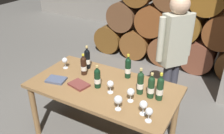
# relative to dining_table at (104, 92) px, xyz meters

# --- Properties ---
(barrel_stack) EXTENTS (3.12, 0.90, 1.69)m
(barrel_stack) POSITION_rel_dining_table_xyz_m (0.00, 2.60, 0.09)
(barrel_stack) COLOR brown
(barrel_stack) RESTS_ON ground_plane
(dining_table) EXTENTS (1.70, 0.90, 0.76)m
(dining_table) POSITION_rel_dining_table_xyz_m (0.00, 0.00, 0.00)
(dining_table) COLOR olive
(dining_table) RESTS_ON ground_plane
(wine_bottle_0) EXTENTS (0.07, 0.07, 0.31)m
(wine_bottle_0) POSITION_rel_dining_table_xyz_m (0.64, 0.06, 0.23)
(wine_bottle_0) COLOR #19381E
(wine_bottle_0) RESTS_ON dining_table
(wine_bottle_1) EXTENTS (0.07, 0.07, 0.31)m
(wine_bottle_1) POSITION_rel_dining_table_xyz_m (-0.40, 0.27, 0.22)
(wine_bottle_1) COLOR black
(wine_bottle_1) RESTS_ON dining_table
(wine_bottle_2) EXTENTS (0.07, 0.07, 0.28)m
(wine_bottle_2) POSITION_rel_dining_table_xyz_m (-0.35, 0.11, 0.21)
(wine_bottle_2) COLOR black
(wine_bottle_2) RESTS_ON dining_table
(wine_bottle_3) EXTENTS (0.07, 0.07, 0.29)m
(wine_bottle_3) POSITION_rel_dining_table_xyz_m (0.55, 0.05, 0.22)
(wine_bottle_3) COLOR #19381E
(wine_bottle_3) RESTS_ON dining_table
(wine_bottle_4) EXTENTS (0.07, 0.07, 0.31)m
(wine_bottle_4) POSITION_rel_dining_table_xyz_m (0.42, 0.07, 0.22)
(wine_bottle_4) COLOR #19381E
(wine_bottle_4) RESTS_ON dining_table
(wine_bottle_5) EXTENTS (0.07, 0.07, 0.27)m
(wine_bottle_5) POSITION_rel_dining_table_xyz_m (-0.04, -0.06, 0.21)
(wine_bottle_5) COLOR black
(wine_bottle_5) RESTS_ON dining_table
(wine_bottle_6) EXTENTS (0.07, 0.07, 0.31)m
(wine_bottle_6) POSITION_rel_dining_table_xyz_m (0.16, 0.31, 0.22)
(wine_bottle_6) COLOR black
(wine_bottle_6) RESTS_ON dining_table
(wine_glass_0) EXTENTS (0.08, 0.08, 0.15)m
(wine_glass_0) POSITION_rel_dining_table_xyz_m (0.40, -0.12, 0.20)
(wine_glass_0) COLOR white
(wine_glass_0) RESTS_ON dining_table
(wine_glass_1) EXTENTS (0.07, 0.07, 0.15)m
(wine_glass_1) POSITION_rel_dining_table_xyz_m (-0.65, 0.12, 0.20)
(wine_glass_1) COLOR white
(wine_glass_1) RESTS_ON dining_table
(wine_glass_2) EXTENTS (0.09, 0.09, 0.16)m
(wine_glass_2) POSITION_rel_dining_table_xyz_m (0.35, -0.30, 0.20)
(wine_glass_2) COLOR white
(wine_glass_2) RESTS_ON dining_table
(wine_glass_3) EXTENTS (0.08, 0.08, 0.15)m
(wine_glass_3) POSITION_rel_dining_table_xyz_m (0.59, -0.25, 0.20)
(wine_glass_3) COLOR white
(wine_glass_3) RESTS_ON dining_table
(wine_glass_4) EXTENTS (0.07, 0.07, 0.15)m
(wine_glass_4) POSITION_rel_dining_table_xyz_m (0.14, -0.08, 0.20)
(wine_glass_4) COLOR white
(wine_glass_4) RESTS_ON dining_table
(wine_glass_5) EXTENTS (0.07, 0.07, 0.15)m
(wine_glass_5) POSITION_rel_dining_table_xyz_m (0.68, -0.31, 0.20)
(wine_glass_5) COLOR white
(wine_glass_5) RESTS_ON dining_table
(tasting_notebook) EXTENTS (0.25, 0.21, 0.03)m
(tasting_notebook) POSITION_rel_dining_table_xyz_m (-0.24, -0.14, 0.11)
(tasting_notebook) COLOR brown
(tasting_notebook) RESTS_ON dining_table
(leather_ledger) EXTENTS (0.25, 0.21, 0.03)m
(leather_ledger) POSITION_rel_dining_table_xyz_m (-0.54, -0.18, 0.11)
(leather_ledger) COLOR #4C5670
(leather_ledger) RESTS_ON dining_table
(sommelier_presenting) EXTENTS (0.34, 0.41, 1.72)m
(sommelier_presenting) POSITION_rel_dining_table_xyz_m (0.56, 0.75, 0.37)
(sommelier_presenting) COLOR #383842
(sommelier_presenting) RESTS_ON ground_plane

